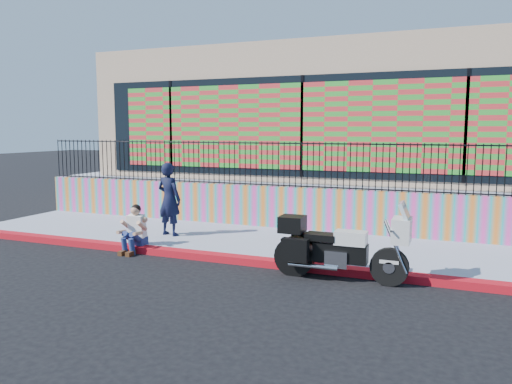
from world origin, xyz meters
The scene contains 10 objects.
ground centered at (0.00, 0.00, 0.00)m, with size 90.00×90.00×0.00m, color black.
red_curb centered at (0.00, 0.00, 0.07)m, with size 16.00×0.30×0.15m, color maroon.
sidewalk centered at (0.00, 1.65, 0.07)m, with size 16.00×3.00×0.15m, color #959CB3.
mural_wall centered at (0.00, 3.25, 0.70)m, with size 16.00×0.20×1.10m, color #E73D9F.
metal_fence centered at (0.00, 3.25, 1.85)m, with size 15.80×0.04×1.20m, color black, non-canonical shape.
elevated_platform centered at (0.00, 8.35, 0.62)m, with size 16.00×10.00×1.25m, color #959CB3.
storefront_building centered at (0.00, 8.13, 3.25)m, with size 14.00×8.06×4.00m.
police_motorcycle centered at (2.08, -0.37, 0.64)m, with size 2.45×0.81×1.53m.
police_officer centered at (-2.55, 1.27, 1.06)m, with size 0.66×0.43×1.82m, color black.
seated_man centered at (-2.66, -0.09, 0.45)m, with size 0.54×0.71×1.06m.
Camera 1 is at (4.04, -9.27, 2.77)m, focal length 35.00 mm.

